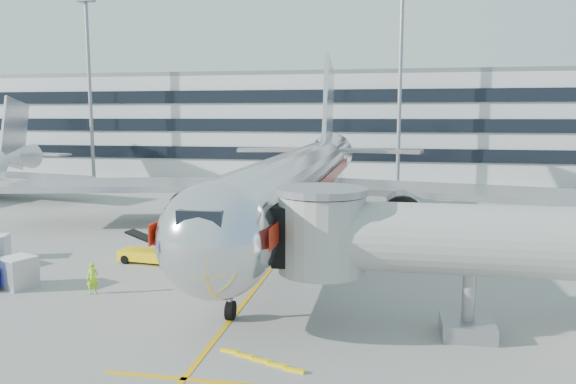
% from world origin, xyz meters
% --- Properties ---
extents(ground, '(180.00, 180.00, 0.00)m').
position_xyz_m(ground, '(0.00, 0.00, 0.00)').
color(ground, gray).
rests_on(ground, ground).
extents(lead_in_line, '(0.25, 70.00, 0.01)m').
position_xyz_m(lead_in_line, '(0.00, 10.00, 0.01)').
color(lead_in_line, '#E5A50C').
rests_on(lead_in_line, ground).
extents(stop_bar, '(6.00, 0.25, 0.01)m').
position_xyz_m(stop_bar, '(0.00, -14.00, 0.01)').
color(stop_bar, '#E5A50C').
rests_on(stop_bar, ground).
extents(main_jet, '(50.95, 48.70, 16.06)m').
position_xyz_m(main_jet, '(0.00, 11.72, 4.23)').
color(main_jet, silver).
rests_on(main_jet, ground).
extents(jet_bridge, '(17.80, 4.50, 7.00)m').
position_xyz_m(jet_bridge, '(12.18, -8.00, 3.87)').
color(jet_bridge, silver).
rests_on(jet_bridge, ground).
extents(terminal, '(150.00, 24.25, 15.60)m').
position_xyz_m(terminal, '(0.00, 57.95, 7.80)').
color(terminal, silver).
rests_on(terminal, ground).
extents(light_mast_west, '(2.40, 1.20, 25.45)m').
position_xyz_m(light_mast_west, '(-35.00, 42.00, 14.88)').
color(light_mast_west, gray).
rests_on(light_mast_west, ground).
extents(light_mast_centre, '(2.40, 1.20, 25.45)m').
position_xyz_m(light_mast_centre, '(8.00, 42.00, 14.88)').
color(light_mast_centre, gray).
rests_on(light_mast_centre, ground).
extents(belt_loader, '(4.36, 1.95, 2.05)m').
position_xyz_m(belt_loader, '(-7.83, 0.81, 0.58)').
color(belt_loader, yellow).
rests_on(belt_loader, ground).
extents(cargo_container_front, '(2.06, 2.06, 1.71)m').
position_xyz_m(cargo_container_front, '(-12.85, -5.35, 0.86)').
color(cargo_container_front, '#BABDC2').
rests_on(cargo_container_front, ground).
extents(ramp_worker, '(0.71, 0.59, 1.65)m').
position_xyz_m(ramp_worker, '(-8.21, -5.66, 0.83)').
color(ramp_worker, '#93E518').
rests_on(ramp_worker, ground).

